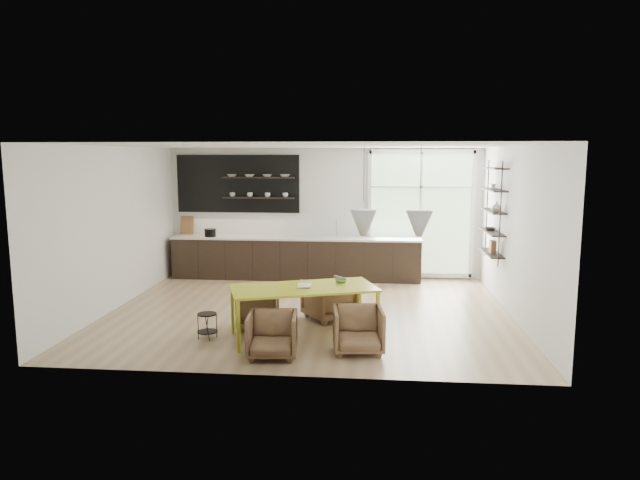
{
  "coord_description": "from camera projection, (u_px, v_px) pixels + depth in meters",
  "views": [
    {
      "loc": [
        1.11,
        -9.75,
        2.75
      ],
      "look_at": [
        0.14,
        0.6,
        1.19
      ],
      "focal_mm": 32.0,
      "sensor_mm": 36.0,
      "label": 1
    }
  ],
  "objects": [
    {
      "name": "armchair_back_right",
      "position": [
        329.0,
        299.0,
        9.6
      ],
      "size": [
        1.03,
        1.03,
        0.68
      ],
      "primitive_type": "imported",
      "rotation": [
        0.0,
        0.0,
        3.79
      ],
      "color": "brown",
      "rests_on": "ground"
    },
    {
      "name": "armchair_front_right",
      "position": [
        358.0,
        330.0,
        7.98
      ],
      "size": [
        0.76,
        0.78,
        0.64
      ],
      "primitive_type": "imported",
      "rotation": [
        0.0,
        0.0,
        0.11
      ],
      "color": "brown",
      "rests_on": "ground"
    },
    {
      "name": "dining_table",
      "position": [
        304.0,
        290.0,
        8.55
      ],
      "size": [
        2.35,
        1.62,
        0.78
      ],
      "rotation": [
        0.0,
        0.0,
        0.34
      ],
      "color": "#ABB317",
      "rests_on": "ground"
    },
    {
      "name": "armchair_back_left",
      "position": [
        258.0,
        309.0,
        9.14
      ],
      "size": [
        0.7,
        0.71,
        0.6
      ],
      "primitive_type": "imported",
      "rotation": [
        0.0,
        0.0,
        3.24
      ],
      "color": "brown",
      "rests_on": "ground"
    },
    {
      "name": "armchair_front_left",
      "position": [
        272.0,
        335.0,
        7.79
      ],
      "size": [
        0.72,
        0.74,
        0.62
      ],
      "primitive_type": "imported",
      "rotation": [
        0.0,
        0.0,
        0.08
      ],
      "color": "brown",
      "rests_on": "ground"
    },
    {
      "name": "wire_stool",
      "position": [
        207.0,
        322.0,
        8.57
      ],
      "size": [
        0.31,
        0.31,
        0.39
      ],
      "rotation": [
        0.0,
        0.0,
        0.3
      ],
      "color": "black",
      "rests_on": "ground"
    },
    {
      "name": "kitchen_run",
      "position": [
        292.0,
        252.0,
        12.73
      ],
      "size": [
        5.54,
        0.69,
        2.75
      ],
      "color": "black",
      "rests_on": "ground"
    },
    {
      "name": "table_book",
      "position": [
        297.0,
        285.0,
        8.59
      ],
      "size": [
        0.21,
        0.29,
        0.03
      ],
      "primitive_type": "imported",
      "rotation": [
        0.0,
        0.0,
        0.01
      ],
      "color": "white",
      "rests_on": "dining_table"
    },
    {
      "name": "table_bowl",
      "position": [
        341.0,
        281.0,
        8.84
      ],
      "size": [
        0.25,
        0.25,
        0.06
      ],
      "primitive_type": "imported",
      "rotation": [
        0.0,
        0.0,
        0.64
      ],
      "color": "#4E814E",
      "rests_on": "dining_table"
    },
    {
      "name": "room",
      "position": [
        346.0,
        223.0,
        10.92
      ],
      "size": [
        7.02,
        6.01,
        2.91
      ],
      "color": "tan",
      "rests_on": "ground"
    },
    {
      "name": "right_shelving",
      "position": [
        493.0,
        214.0,
        10.71
      ],
      "size": [
        0.26,
        1.22,
        1.9
      ],
      "color": "black",
      "rests_on": "ground"
    }
  ]
}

